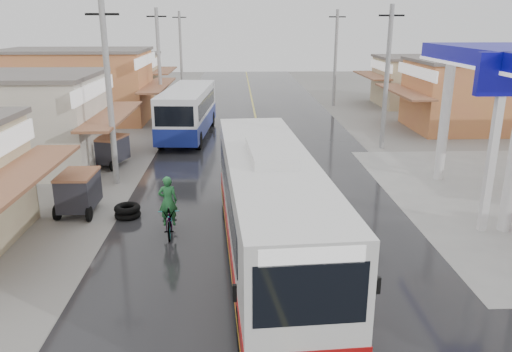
{
  "coord_description": "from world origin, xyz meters",
  "views": [
    {
      "loc": [
        -1.47,
        -13.02,
        7.19
      ],
      "look_at": [
        -0.83,
        3.09,
        2.12
      ],
      "focal_mm": 35.0,
      "sensor_mm": 36.0,
      "label": 1
    }
  ],
  "objects_px": {
    "tricycle_near": "(78,190)",
    "coach_bus": "(269,209)",
    "tricycle_far": "(110,149)",
    "second_bus": "(188,111)",
    "tyre_stack": "(127,211)",
    "cyclist": "(169,215)"
  },
  "relations": [
    {
      "from": "second_bus",
      "to": "cyclist",
      "type": "bearing_deg",
      "value": -83.38
    },
    {
      "from": "tricycle_far",
      "to": "second_bus",
      "type": "bearing_deg",
      "value": 80.24
    },
    {
      "from": "tricycle_far",
      "to": "tyre_stack",
      "type": "xyz_separation_m",
      "value": [
        2.27,
        -7.11,
        -0.62
      ]
    },
    {
      "from": "tricycle_far",
      "to": "tyre_stack",
      "type": "bearing_deg",
      "value": -54.93
    },
    {
      "from": "tricycle_far",
      "to": "tyre_stack",
      "type": "relative_size",
      "value": 2.32
    },
    {
      "from": "coach_bus",
      "to": "second_bus",
      "type": "xyz_separation_m",
      "value": [
        -4.0,
        17.64,
        -0.14
      ]
    },
    {
      "from": "coach_bus",
      "to": "tricycle_far",
      "type": "distance_m",
      "value": 13.33
    },
    {
      "from": "cyclist",
      "to": "tricycle_near",
      "type": "height_order",
      "value": "cyclist"
    },
    {
      "from": "tricycle_near",
      "to": "tricycle_far",
      "type": "relative_size",
      "value": 0.93
    },
    {
      "from": "tyre_stack",
      "to": "coach_bus",
      "type": "bearing_deg",
      "value": -37.73
    },
    {
      "from": "coach_bus",
      "to": "tyre_stack",
      "type": "bearing_deg",
      "value": 138.65
    },
    {
      "from": "coach_bus",
      "to": "second_bus",
      "type": "relative_size",
      "value": 1.28
    },
    {
      "from": "coach_bus",
      "to": "tyre_stack",
      "type": "height_order",
      "value": "coach_bus"
    },
    {
      "from": "coach_bus",
      "to": "tricycle_far",
      "type": "xyz_separation_m",
      "value": [
        -7.37,
        11.07,
        -0.91
      ]
    },
    {
      "from": "tricycle_near",
      "to": "coach_bus",
      "type": "bearing_deg",
      "value": -32.12
    },
    {
      "from": "second_bus",
      "to": "tyre_stack",
      "type": "bearing_deg",
      "value": -90.62
    },
    {
      "from": "second_bus",
      "to": "tricycle_far",
      "type": "xyz_separation_m",
      "value": [
        -3.37,
        -6.57,
        -0.77
      ]
    },
    {
      "from": "tricycle_far",
      "to": "coach_bus",
      "type": "bearing_deg",
      "value": -38.91
    },
    {
      "from": "coach_bus",
      "to": "tyre_stack",
      "type": "xyz_separation_m",
      "value": [
        -5.11,
        3.95,
        -1.53
      ]
    },
    {
      "from": "tricycle_far",
      "to": "tyre_stack",
      "type": "height_order",
      "value": "tricycle_far"
    },
    {
      "from": "coach_bus",
      "to": "cyclist",
      "type": "xyz_separation_m",
      "value": [
        -3.31,
        2.37,
        -1.07
      ]
    },
    {
      "from": "cyclist",
      "to": "tyre_stack",
      "type": "height_order",
      "value": "cyclist"
    }
  ]
}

